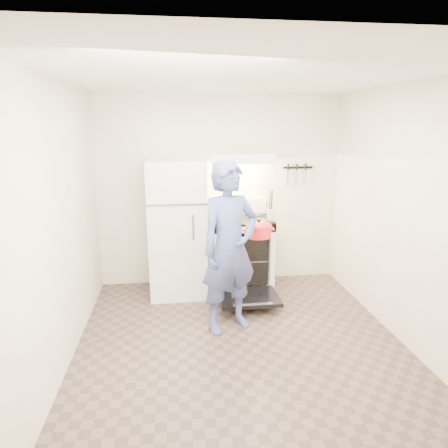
# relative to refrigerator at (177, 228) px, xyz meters

# --- Properties ---
(floor) EXTENTS (3.60, 3.60, 0.00)m
(floor) POSITION_rel_refrigerator_xyz_m (0.58, -1.45, -0.85)
(floor) COLOR brown
(floor) RESTS_ON ground
(back_wall) EXTENTS (3.20, 0.02, 2.50)m
(back_wall) POSITION_rel_refrigerator_xyz_m (0.58, 0.35, 0.40)
(back_wall) COLOR white
(back_wall) RESTS_ON ground
(refrigerator) EXTENTS (0.70, 0.70, 1.70)m
(refrigerator) POSITION_rel_refrigerator_xyz_m (0.00, 0.00, 0.00)
(refrigerator) COLOR white
(refrigerator) RESTS_ON floor
(stove_body) EXTENTS (0.76, 0.65, 0.92)m
(stove_body) POSITION_rel_refrigerator_xyz_m (0.81, 0.02, -0.39)
(stove_body) COLOR white
(stove_body) RESTS_ON floor
(cooktop) EXTENTS (0.76, 0.65, 0.03)m
(cooktop) POSITION_rel_refrigerator_xyz_m (0.81, 0.02, 0.09)
(cooktop) COLOR black
(cooktop) RESTS_ON stove_body
(backsplash) EXTENTS (0.76, 0.07, 0.20)m
(backsplash) POSITION_rel_refrigerator_xyz_m (0.81, 0.31, 0.20)
(backsplash) COLOR white
(backsplash) RESTS_ON cooktop
(oven_door) EXTENTS (0.70, 0.54, 0.04)m
(oven_door) POSITION_rel_refrigerator_xyz_m (0.81, -0.57, -0.72)
(oven_door) COLOR black
(oven_door) RESTS_ON floor
(oven_rack) EXTENTS (0.60, 0.52, 0.01)m
(oven_rack) POSITION_rel_refrigerator_xyz_m (0.81, 0.02, -0.41)
(oven_rack) COLOR slate
(oven_rack) RESTS_ON stove_body
(range_hood) EXTENTS (0.76, 0.50, 0.12)m
(range_hood) POSITION_rel_refrigerator_xyz_m (0.81, 0.10, 0.86)
(range_hood) COLOR white
(range_hood) RESTS_ON back_wall
(knife_strip) EXTENTS (0.40, 0.02, 0.03)m
(knife_strip) POSITION_rel_refrigerator_xyz_m (1.63, 0.33, 0.70)
(knife_strip) COLOR black
(knife_strip) RESTS_ON back_wall
(pizza_stone) EXTENTS (0.30, 0.30, 0.02)m
(pizza_stone) POSITION_rel_refrigerator_xyz_m (0.89, 0.06, -0.40)
(pizza_stone) COLOR brown
(pizza_stone) RESTS_ON oven_rack
(tea_kettle) EXTENTS (0.24, 0.20, 0.29)m
(tea_kettle) POSITION_rel_refrigerator_xyz_m (0.67, 0.12, 0.25)
(tea_kettle) COLOR silver
(tea_kettle) RESTS_ON cooktop
(utensil_jar) EXTENTS (0.10, 0.10, 0.13)m
(utensil_jar) POSITION_rel_refrigerator_xyz_m (1.13, -0.24, 0.20)
(utensil_jar) COLOR silver
(utensil_jar) RESTS_ON cooktop
(person) EXTENTS (0.77, 0.66, 1.78)m
(person) POSITION_rel_refrigerator_xyz_m (0.52, -1.01, 0.04)
(person) COLOR #324873
(person) RESTS_ON floor
(dutch_oven) EXTENTS (0.36, 0.29, 0.23)m
(dutch_oven) POSITION_rel_refrigerator_xyz_m (0.89, -0.64, 0.10)
(dutch_oven) COLOR red
(dutch_oven) RESTS_ON person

